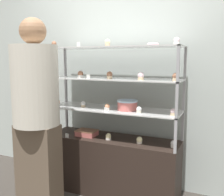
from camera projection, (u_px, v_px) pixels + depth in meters
ground_plane at (112, 191)px, 2.83m from camera, size 20.00×20.00×0.00m
back_wall at (125, 70)px, 2.96m from camera, size 8.00×0.05×2.60m
display_base at (112, 165)px, 2.79m from camera, size 1.40×0.41×0.60m
display_riser_lower at (112, 110)px, 2.70m from camera, size 1.40×0.41×0.31m
display_riser_middle at (112, 80)px, 2.65m from camera, size 1.40×0.41×0.31m
display_riser_upper at (112, 49)px, 2.61m from camera, size 1.40×0.41×0.31m
layer_cake_centerpiece at (127, 105)px, 2.61m from camera, size 0.20×0.20×0.10m
sheet_cake_frosted at (87, 133)px, 2.82m from camera, size 0.22×0.16×0.06m
cupcake_0 at (58, 129)px, 2.95m from camera, size 0.06×0.06×0.07m
cupcake_1 at (108, 137)px, 2.67m from camera, size 0.06×0.06×0.07m
cupcake_2 at (139, 140)px, 2.56m from camera, size 0.06×0.06×0.07m
cupcake_3 at (174, 144)px, 2.44m from camera, size 0.06×0.06×0.07m
price_tag_0 at (67, 136)px, 2.74m from camera, size 0.04×0.00×0.04m
cupcake_4 at (58, 102)px, 2.89m from camera, size 0.05×0.05×0.06m
cupcake_5 at (83, 104)px, 2.77m from camera, size 0.05×0.05×0.06m
cupcake_6 at (107, 107)px, 2.61m from camera, size 0.05×0.05×0.06m
cupcake_7 at (139, 110)px, 2.46m from camera, size 0.05×0.05×0.06m
cupcake_8 at (173, 112)px, 2.36m from camera, size 0.05×0.05×0.06m
price_tag_1 at (106, 110)px, 2.52m from camera, size 0.04×0.00×0.04m
cupcake_9 at (56, 74)px, 2.86m from camera, size 0.06×0.06×0.07m
cupcake_10 at (80, 74)px, 2.72m from camera, size 0.06×0.06×0.07m
cupcake_11 at (109, 75)px, 2.59m from camera, size 0.06×0.06×0.07m
cupcake_12 at (141, 76)px, 2.42m from camera, size 0.06×0.06×0.07m
cupcake_13 at (176, 77)px, 2.29m from camera, size 0.06×0.06×0.07m
price_tag_2 at (88, 77)px, 2.55m from camera, size 0.04×0.00×0.04m
cupcake_14 at (54, 44)px, 2.79m from camera, size 0.05×0.05×0.07m
cupcake_15 at (107, 43)px, 2.51m from camera, size 0.05×0.05×0.07m
cupcake_16 at (177, 41)px, 2.30m from camera, size 0.05×0.05×0.07m
price_tag_3 at (78, 44)px, 2.54m from camera, size 0.04×0.00×0.04m
donut_glazed at (153, 44)px, 2.47m from camera, size 0.11×0.11×0.03m
customer_figure at (36, 111)px, 2.37m from camera, size 0.41×0.41×1.77m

